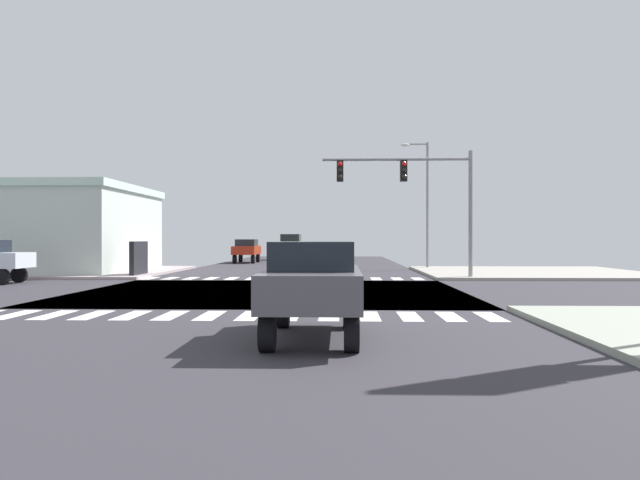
{
  "coord_description": "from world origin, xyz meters",
  "views": [
    {
      "loc": [
        2.53,
        -22.94,
        1.94
      ],
      "look_at": [
        1.61,
        5.25,
        1.88
      ],
      "focal_mm": 35.18,
      "sensor_mm": 36.0,
      "label": 1
    }
  ],
  "objects_px": {
    "sedan_crossing_2": "(247,249)",
    "sedan_queued_3": "(313,281)",
    "traffic_signal_mast": "(411,184)",
    "suv_trailing_1": "(291,245)",
    "bank_building": "(9,229)",
    "street_lamp": "(424,193)"
  },
  "relations": [
    {
      "from": "traffic_signal_mast",
      "to": "sedan_queued_3",
      "type": "distance_m",
      "value": 18.52
    },
    {
      "from": "bank_building",
      "to": "street_lamp",
      "type": "bearing_deg",
      "value": 10.22
    },
    {
      "from": "traffic_signal_mast",
      "to": "sedan_queued_3",
      "type": "xyz_separation_m",
      "value": [
        -3.89,
        -17.78,
        -3.42
      ]
    },
    {
      "from": "bank_building",
      "to": "sedan_queued_3",
      "type": "height_order",
      "value": "bank_building"
    },
    {
      "from": "traffic_signal_mast",
      "to": "bank_building",
      "type": "height_order",
      "value": "traffic_signal_mast"
    },
    {
      "from": "traffic_signal_mast",
      "to": "sedan_crossing_2",
      "type": "xyz_separation_m",
      "value": [
        -10.89,
        20.12,
        -3.42
      ]
    },
    {
      "from": "street_lamp",
      "to": "sedan_crossing_2",
      "type": "height_order",
      "value": "street_lamp"
    },
    {
      "from": "sedan_crossing_2",
      "to": "street_lamp",
      "type": "bearing_deg",
      "value": 140.85
    },
    {
      "from": "street_lamp",
      "to": "suv_trailing_1",
      "type": "relative_size",
      "value": 1.74
    },
    {
      "from": "sedan_queued_3",
      "to": "suv_trailing_1",
      "type": "bearing_deg",
      "value": 95.06
    },
    {
      "from": "bank_building",
      "to": "suv_trailing_1",
      "type": "relative_size",
      "value": 3.6
    },
    {
      "from": "bank_building",
      "to": "traffic_signal_mast",
      "type": "bearing_deg",
      "value": -13.47
    },
    {
      "from": "traffic_signal_mast",
      "to": "suv_trailing_1",
      "type": "xyz_separation_m",
      "value": [
        -7.89,
        27.42,
        -3.15
      ]
    },
    {
      "from": "street_lamp",
      "to": "sedan_crossing_2",
      "type": "bearing_deg",
      "value": 140.85
    },
    {
      "from": "sedan_crossing_2",
      "to": "sedan_queued_3",
      "type": "height_order",
      "value": "same"
    },
    {
      "from": "street_lamp",
      "to": "sedan_queued_3",
      "type": "distance_m",
      "value": 28.35
    },
    {
      "from": "sedan_queued_3",
      "to": "street_lamp",
      "type": "bearing_deg",
      "value": 78.16
    },
    {
      "from": "sedan_crossing_2",
      "to": "sedan_queued_3",
      "type": "bearing_deg",
      "value": 100.46
    },
    {
      "from": "street_lamp",
      "to": "sedan_crossing_2",
      "type": "xyz_separation_m",
      "value": [
        -12.77,
        10.39,
        -3.67
      ]
    },
    {
      "from": "street_lamp",
      "to": "bank_building",
      "type": "height_order",
      "value": "street_lamp"
    },
    {
      "from": "sedan_crossing_2",
      "to": "sedan_queued_3",
      "type": "relative_size",
      "value": 1.0
    },
    {
      "from": "sedan_queued_3",
      "to": "suv_trailing_1",
      "type": "height_order",
      "value": "suv_trailing_1"
    }
  ]
}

